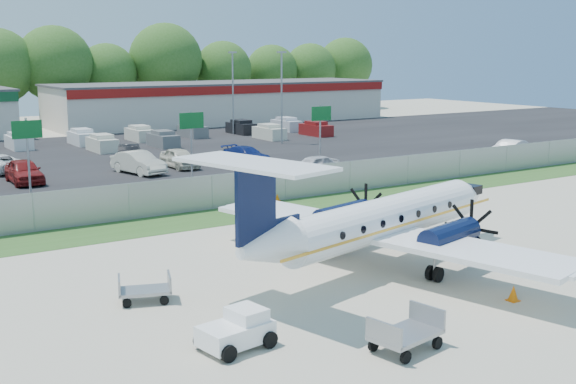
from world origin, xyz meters
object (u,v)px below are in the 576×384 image
baggage_cart_near (145,290)px  aircraft (380,220)px  pushback_tug (238,330)px  baggage_cart_far (406,333)px

baggage_cart_near → aircraft: bearing=-7.2°
aircraft → baggage_cart_near: size_ratio=8.08×
aircraft → pushback_tug: bearing=-155.3°
aircraft → baggage_cart_far: 8.83m
pushback_tug → baggage_cart_far: (4.13, -2.95, -0.02)m
pushback_tug → aircraft: bearing=24.7°
baggage_cart_near → pushback_tug: bearing=-81.4°
pushback_tug → baggage_cart_far: 5.07m
aircraft → baggage_cart_near: aircraft is taller
aircraft → pushback_tug: aircraft is taller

